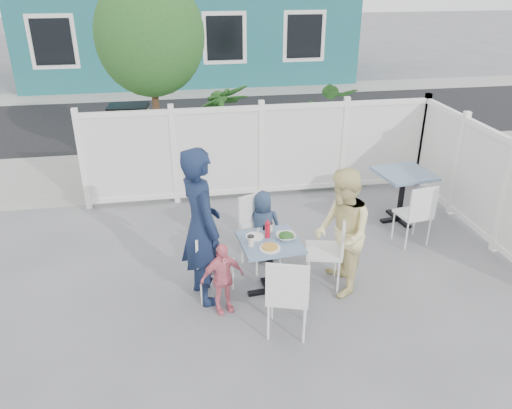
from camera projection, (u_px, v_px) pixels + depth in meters
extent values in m
plane|color=slate|center=(286.00, 270.00, 6.59)|extent=(80.00, 80.00, 0.00)
cube|color=gray|center=(243.00, 167.00, 9.97)|extent=(24.00, 2.60, 0.01)
cube|color=black|center=(223.00, 118.00, 13.26)|extent=(24.00, 5.00, 0.01)
cube|color=gray|center=(212.00, 92.00, 16.02)|extent=(24.00, 1.60, 0.01)
cube|color=black|center=(111.00, 40.00, 15.24)|extent=(1.20, 0.04, 1.40)
cube|color=black|center=(240.00, 38.00, 15.86)|extent=(1.20, 0.04, 1.40)
cube|color=white|center=(261.00, 151.00, 8.39)|extent=(5.80, 0.04, 1.40)
cube|color=white|center=(261.00, 108.00, 8.07)|extent=(5.86, 0.08, 0.08)
cube|color=white|center=(261.00, 192.00, 8.72)|extent=(5.86, 0.08, 0.12)
cube|color=white|center=(480.00, 180.00, 7.24)|extent=(0.04, 3.60, 1.40)
cube|color=white|center=(490.00, 131.00, 6.92)|extent=(0.08, 3.66, 0.08)
cube|color=white|center=(470.00, 227.00, 7.56)|extent=(0.08, 3.66, 0.12)
cylinder|color=#382316|center=(157.00, 119.00, 8.76)|extent=(0.12, 0.12, 2.40)
ellipsoid|color=#1A4317|center=(150.00, 36.00, 8.16)|extent=(1.80, 1.62, 1.98)
cube|color=gold|center=(132.00, 140.00, 9.55)|extent=(0.71, 0.54, 1.24)
imported|color=#1A4317|center=(225.00, 135.00, 8.89)|extent=(1.43, 1.43, 1.83)
imported|color=#1A4317|center=(324.00, 137.00, 9.13)|extent=(1.73, 1.84, 1.62)
cube|color=#456190|center=(270.00, 242.00, 5.83)|extent=(0.75, 0.75, 0.04)
cylinder|color=black|center=(270.00, 268.00, 5.99)|extent=(0.08, 0.08, 0.67)
cube|color=black|center=(269.00, 291.00, 6.13)|extent=(0.54, 0.13, 0.04)
cube|color=black|center=(269.00, 291.00, 6.13)|extent=(0.13, 0.54, 0.04)
cube|color=#456190|center=(404.00, 174.00, 7.56)|extent=(0.87, 0.87, 0.04)
cylinder|color=black|center=(401.00, 197.00, 7.72)|extent=(0.09, 0.09, 0.75)
cube|color=black|center=(398.00, 219.00, 7.89)|extent=(0.61, 0.17, 0.04)
cube|color=black|center=(398.00, 219.00, 7.89)|extent=(0.17, 0.61, 0.04)
cube|color=white|center=(217.00, 267.00, 5.87)|extent=(0.47, 0.49, 0.04)
cube|color=white|center=(201.00, 249.00, 5.78)|extent=(0.14, 0.39, 0.43)
cylinder|color=white|center=(233.00, 275.00, 6.09)|extent=(0.02, 0.02, 0.43)
cylinder|color=white|center=(229.00, 291.00, 5.79)|extent=(0.02, 0.02, 0.43)
cylinder|color=white|center=(207.00, 273.00, 6.12)|extent=(0.02, 0.02, 0.43)
cylinder|color=white|center=(201.00, 290.00, 5.82)|extent=(0.02, 0.02, 0.43)
cube|color=white|center=(323.00, 251.00, 6.10)|extent=(0.52, 0.53, 0.04)
cube|color=white|center=(342.00, 232.00, 5.97)|extent=(0.13, 0.44, 0.48)
cylinder|color=white|center=(308.00, 276.00, 6.04)|extent=(0.03, 0.03, 0.48)
cylinder|color=white|center=(307.00, 259.00, 6.38)|extent=(0.03, 0.03, 0.48)
cylinder|color=white|center=(338.00, 277.00, 6.02)|extent=(0.03, 0.03, 0.48)
cylinder|color=white|center=(336.00, 260.00, 6.36)|extent=(0.03, 0.03, 0.48)
cube|color=white|center=(261.00, 234.00, 6.51)|extent=(0.56, 0.55, 0.04)
cube|color=white|center=(253.00, 210.00, 6.55)|extent=(0.41, 0.20, 0.47)
cylinder|color=white|center=(280.00, 251.00, 6.57)|extent=(0.02, 0.02, 0.47)
cylinder|color=white|center=(257.00, 259.00, 6.38)|extent=(0.02, 0.02, 0.47)
cylinder|color=white|center=(265.00, 240.00, 6.83)|extent=(0.02, 0.02, 0.47)
cylinder|color=white|center=(242.00, 248.00, 6.65)|extent=(0.02, 0.02, 0.47)
cube|color=white|center=(288.00, 295.00, 5.29)|extent=(0.55, 0.53, 0.04)
cube|color=white|center=(287.00, 285.00, 5.00)|extent=(0.43, 0.16, 0.47)
cylinder|color=white|center=(272.00, 301.00, 5.57)|extent=(0.03, 0.03, 0.47)
cylinder|color=white|center=(306.00, 304.00, 5.53)|extent=(0.03, 0.03, 0.47)
cylinder|color=white|center=(268.00, 322.00, 5.26)|extent=(0.03, 0.03, 0.47)
cylinder|color=white|center=(304.00, 325.00, 5.21)|extent=(0.03, 0.03, 0.47)
cube|color=white|center=(413.00, 214.00, 7.07)|extent=(0.48, 0.46, 0.04)
cube|color=white|center=(424.00, 203.00, 6.79)|extent=(0.42, 0.09, 0.45)
cylinder|color=white|center=(393.00, 225.00, 7.26)|extent=(0.02, 0.02, 0.45)
cylinder|color=white|center=(415.00, 221.00, 7.36)|extent=(0.02, 0.02, 0.45)
cylinder|color=white|center=(407.00, 236.00, 6.96)|extent=(0.02, 0.02, 0.45)
cylinder|color=white|center=(429.00, 232.00, 7.07)|extent=(0.02, 0.02, 0.45)
imported|color=#14203D|center=(201.00, 227.00, 5.66)|extent=(0.65, 0.80, 1.90)
imported|color=#F4D74D|center=(342.00, 233.00, 5.86)|extent=(0.66, 0.81, 1.57)
imported|color=navy|center=(263.00, 226.00, 6.64)|extent=(0.51, 0.35, 0.99)
imported|color=pink|center=(222.00, 278.00, 5.63)|extent=(0.55, 0.34, 0.88)
cylinder|color=white|center=(270.00, 248.00, 5.66)|extent=(0.24, 0.24, 0.02)
cylinder|color=white|center=(255.00, 236.00, 5.90)|extent=(0.22, 0.22, 0.01)
imported|color=white|center=(286.00, 237.00, 5.86)|extent=(0.23, 0.23, 0.06)
cylinder|color=beige|center=(251.00, 241.00, 5.70)|extent=(0.08, 0.08, 0.11)
cylinder|color=beige|center=(269.00, 228.00, 6.00)|extent=(0.08, 0.08, 0.11)
cylinder|color=red|center=(268.00, 230.00, 5.86)|extent=(0.06, 0.06, 0.20)
cylinder|color=white|center=(258.00, 230.00, 5.99)|extent=(0.03, 0.03, 0.06)
cylinder|color=black|center=(264.00, 228.00, 6.05)|extent=(0.03, 0.03, 0.06)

